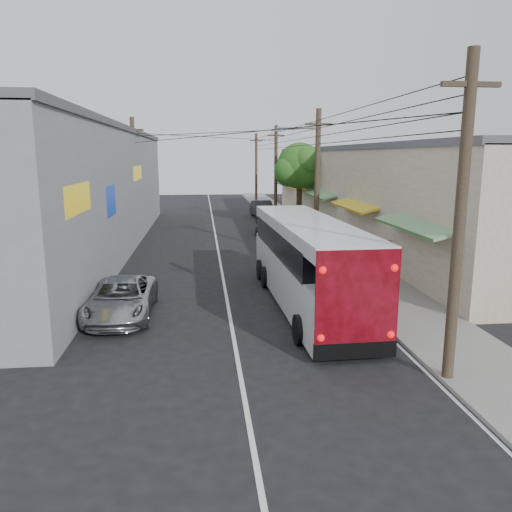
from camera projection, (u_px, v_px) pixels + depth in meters
The scene contains 13 objects.
ground at pixel (237, 358), 14.07m from camera, with size 120.00×120.00×0.00m, color black.
sidewalk at pixel (311, 238), 34.23m from camera, with size 3.00×80.00×0.12m, color slate.
building_right at pixel (367, 190), 36.04m from camera, with size 7.09×40.00×6.25m.
building_left at pixel (75, 189), 29.99m from camera, with size 7.20×36.00×7.25m.
utility_poles at pixel (262, 178), 33.39m from camera, with size 11.80×45.28×8.00m.
street_tree at pixel (301, 167), 39.22m from camera, with size 4.40×4.00×6.60m.
coach_bus at pixel (307, 261), 18.84m from camera, with size 2.86×11.38×3.26m.
jeepney at pixel (122, 298), 17.61m from camera, with size 2.21×4.79×1.33m, color #AAABB1.
parked_suv at pixel (289, 233), 31.95m from camera, with size 2.03×5.00×1.45m, color #97979E.
parked_car_mid at pixel (267, 224), 36.51m from camera, with size 1.67×4.14×1.41m, color #25252A.
parked_car_far at pixel (262, 209), 45.77m from camera, with size 1.62×4.66×1.53m, color black.
pedestrian_near at pixel (387, 257), 23.13m from camera, with size 0.62×0.41×1.71m, color pink.
pedestrian_far at pixel (348, 238), 29.13m from camera, with size 0.73×0.57×1.50m, color #7D92B6.
Camera 1 is at (-0.89, -13.20, 5.63)m, focal length 35.00 mm.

